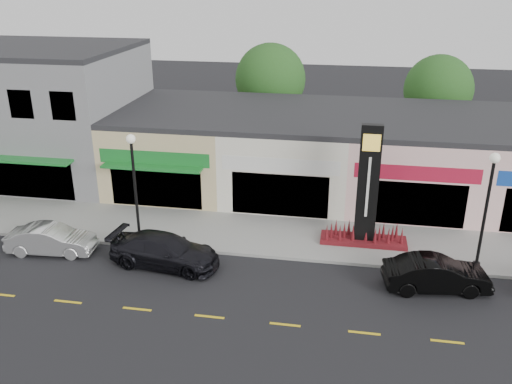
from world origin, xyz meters
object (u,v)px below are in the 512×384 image
pylon_sign (366,203)px  lamp_west_near (134,178)px  car_white_van (51,240)px  car_black_conv (436,274)px  lamp_east_near (487,201)px  car_dark_sedan (165,251)px

pylon_sign → lamp_west_near: bearing=-171.2°
pylon_sign → car_white_van: (-14.78, -3.38, -1.59)m
lamp_west_near → car_black_conv: 14.38m
lamp_east_near → car_black_conv: (-2.01, -1.89, -2.75)m
lamp_west_near → car_dark_sedan: bearing=-43.8°
car_white_van → car_black_conv: size_ratio=0.95×
lamp_east_near → pylon_sign: bearing=161.3°
lamp_west_near → car_white_van: (-3.78, -1.69, -2.79)m
lamp_east_near → lamp_west_near: bearing=180.0°
lamp_west_near → pylon_sign: pylon_sign is taller
car_white_van → car_black_conv: (17.76, -0.20, 0.04)m
car_white_van → car_dark_sedan: size_ratio=0.82×
lamp_west_near → car_dark_sedan: 3.88m
car_white_van → pylon_sign: bearing=-82.0°
lamp_east_near → car_white_van: size_ratio=1.31×
pylon_sign → car_dark_sedan: bearing=-158.2°
car_white_van → car_black_conv: car_black_conv is taller
lamp_west_near → car_black_conv: lamp_west_near is taller
car_dark_sedan → car_black_conv: 12.00m
lamp_west_near → lamp_east_near: (16.00, 0.00, 0.00)m
pylon_sign → car_dark_sedan: (-9.02, -3.60, -1.53)m
lamp_east_near → car_white_van: 20.05m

